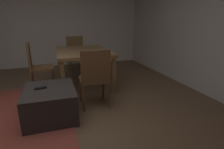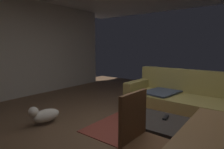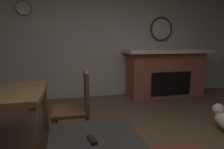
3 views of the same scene
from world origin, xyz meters
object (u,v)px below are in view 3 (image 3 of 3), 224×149
Objects in this scene: dining_chair_west at (78,103)px; round_wall_mirror at (161,29)px; tv_remote at (92,140)px; fireplace at (165,72)px; wall_clock at (24,8)px.

round_wall_mirror is at bearing -137.63° from dining_chair_west.
fireplace is at bearing -138.82° from tv_remote.
round_wall_mirror reaches higher than fireplace.
dining_chair_west reaches higher than tv_remote.
dining_chair_west is at bearing 42.37° from round_wall_mirror.
fireplace reaches higher than tv_remote.
dining_chair_west is 2.67m from wall_clock.
round_wall_mirror is at bearing -90.00° from fireplace.
round_wall_mirror reaches higher than tv_remote.
round_wall_mirror is 3.73m from tv_remote.
wall_clock reaches higher than tv_remote.
wall_clock is (1.01, -2.81, 1.56)m from tv_remote.
dining_chair_west is (2.22, 2.02, -1.11)m from round_wall_mirror.
dining_chair_west is at bearing -93.26° from tv_remote.
round_wall_mirror reaches higher than dining_chair_west.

